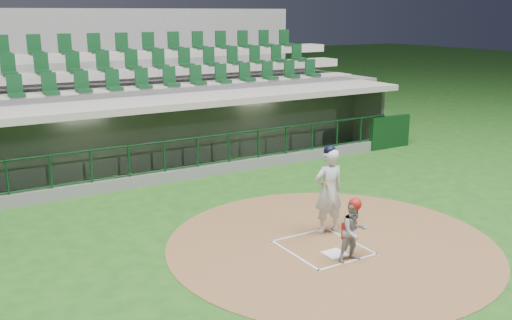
{
  "coord_description": "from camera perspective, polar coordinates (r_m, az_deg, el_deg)",
  "views": [
    {
      "loc": [
        -7.06,
        -9.31,
        4.91
      ],
      "look_at": [
        0.06,
        2.6,
        1.3
      ],
      "focal_mm": 40.0,
      "sensor_mm": 36.0,
      "label": 1
    }
  ],
  "objects": [
    {
      "name": "ground",
      "position": [
        12.67,
        5.88,
        -8.29
      ],
      "size": [
        120.0,
        120.0,
        0.0
      ],
      "primitive_type": "plane",
      "color": "#1C4D16",
      "rests_on": "ground"
    },
    {
      "name": "dirt_circle",
      "position": [
        12.69,
        7.52,
        -8.27
      ],
      "size": [
        7.2,
        7.2,
        0.01
      ],
      "primitive_type": "cylinder",
      "color": "brown",
      "rests_on": "ground"
    },
    {
      "name": "home_plate",
      "position": [
        12.16,
        7.87,
        -9.27
      ],
      "size": [
        0.43,
        0.43,
        0.02
      ],
      "primitive_type": "cube",
      "color": "white",
      "rests_on": "dirt_circle"
    },
    {
      "name": "batter_box_chalk",
      "position": [
        12.45,
        6.72,
        -8.67
      ],
      "size": [
        1.55,
        1.8,
        0.01
      ],
      "color": "white",
      "rests_on": "ground"
    },
    {
      "name": "dugout_structure",
      "position": [
        18.96,
        -8.1,
        2.43
      ],
      "size": [
        16.4,
        3.7,
        3.0
      ],
      "color": "gray",
      "rests_on": "ground"
    },
    {
      "name": "seating_deck",
      "position": [
        21.69,
        -11.49,
        5.05
      ],
      "size": [
        17.0,
        6.72,
        5.15
      ],
      "color": "slate",
      "rests_on": "ground"
    },
    {
      "name": "batter",
      "position": [
        12.95,
        7.27,
        -2.97
      ],
      "size": [
        0.92,
        0.91,
        2.05
      ],
      "color": "silver",
      "rests_on": "dirt_circle"
    },
    {
      "name": "catcher",
      "position": [
        11.68,
        9.76,
        -6.95
      ],
      "size": [
        0.64,
        0.51,
        1.34
      ],
      "color": "#98989D",
      "rests_on": "dirt_circle"
    }
  ]
}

